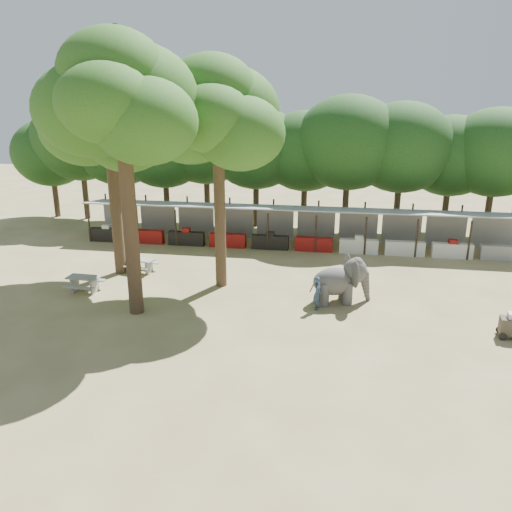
% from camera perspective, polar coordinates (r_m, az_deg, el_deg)
% --- Properties ---
extents(ground, '(100.00, 100.00, 0.00)m').
position_cam_1_polar(ground, '(20.19, 0.46, -9.81)').
color(ground, olive).
rests_on(ground, ground).
extents(vendor_stalls, '(28.00, 2.99, 2.80)m').
position_cam_1_polar(vendor_stalls, '(32.70, 4.30, 3.15)').
color(vendor_stalls, gray).
rests_on(vendor_stalls, ground).
extents(yard_tree_left, '(7.10, 6.90, 11.02)m').
position_cam_1_polar(yard_tree_left, '(27.64, -16.64, 14.60)').
color(yard_tree_left, '#332316').
rests_on(yard_tree_left, ground).
extents(yard_tree_center, '(7.10, 6.90, 12.04)m').
position_cam_1_polar(yard_tree_center, '(21.82, -15.34, 16.76)').
color(yard_tree_center, '#332316').
rests_on(yard_tree_center, ground).
extents(yard_tree_back, '(7.10, 6.90, 11.36)m').
position_cam_1_polar(yard_tree_back, '(24.65, -4.62, 15.77)').
color(yard_tree_back, '#332316').
rests_on(yard_tree_back, ground).
extents(backdrop_trees, '(46.46, 5.95, 8.33)m').
position_cam_1_polar(backdrop_trees, '(37.02, 5.23, 11.62)').
color(backdrop_trees, '#332316').
rests_on(backdrop_trees, ground).
extents(elephant, '(2.98, 2.19, 2.21)m').
position_cam_1_polar(elephant, '(23.87, 9.75, -2.76)').
color(elephant, '#403E3E').
rests_on(elephant, ground).
extents(handler, '(0.42, 0.60, 1.59)m').
position_cam_1_polar(handler, '(23.03, 7.05, -4.22)').
color(handler, '#26384C').
rests_on(handler, ground).
extents(picnic_table_near, '(1.68, 1.53, 0.81)m').
position_cam_1_polar(picnic_table_near, '(26.40, -19.04, -2.81)').
color(picnic_table_near, gray).
rests_on(picnic_table_near, ground).
extents(picnic_table_far, '(1.78, 1.67, 0.75)m').
position_cam_1_polar(picnic_table_far, '(28.57, -12.97, -0.84)').
color(picnic_table_far, gray).
rests_on(picnic_table_far, ground).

